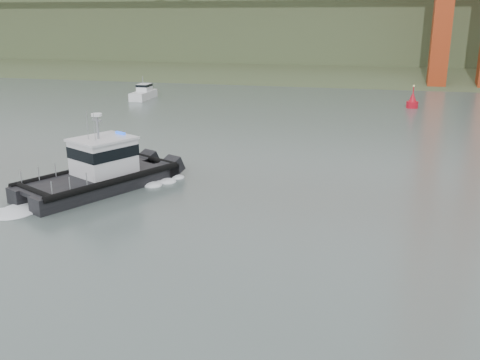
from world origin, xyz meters
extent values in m
plane|color=#485650|center=(0.00, 0.00, 0.00)|extent=(400.00, 400.00, 0.00)
cube|color=#3A4C2B|center=(0.00, 92.00, 0.00)|extent=(500.00, 44.72, 16.25)
cube|color=#3A4C2B|center=(0.00, 120.00, 6.00)|extent=(500.00, 70.00, 18.00)
cube|color=#3A4C2B|center=(0.00, 145.00, 11.00)|extent=(500.00, 60.00, 16.00)
cube|color=black|center=(-11.74, 9.71, 0.44)|extent=(6.38, 10.98, 1.26)
cube|color=black|center=(-9.20, 8.45, 0.44)|extent=(6.38, 10.98, 1.26)
cube|color=black|center=(-10.70, 8.61, 0.95)|extent=(8.22, 10.83, 0.26)
cube|color=silver|center=(-10.23, 9.55, 2.29)|extent=(4.52, 4.80, 2.42)
cube|color=black|center=(-10.23, 9.55, 2.72)|extent=(4.60, 4.89, 0.79)
cube|color=silver|center=(-10.23, 9.55, 3.58)|extent=(4.80, 5.08, 0.17)
cylinder|color=gray|center=(-10.38, 9.27, 4.44)|extent=(0.17, 0.17, 1.90)
cylinder|color=white|center=(-10.38, 9.27, 5.34)|extent=(0.74, 0.74, 0.19)
cube|color=white|center=(-25.83, 50.87, 0.52)|extent=(2.29, 6.34, 1.25)
cube|color=white|center=(-25.85, 51.39, 1.57)|extent=(1.75, 2.56, 1.25)
cube|color=black|center=(-25.85, 51.39, 1.99)|extent=(1.81, 2.62, 0.37)
cylinder|color=gray|center=(-25.83, 50.87, 2.72)|extent=(0.08, 0.08, 1.25)
cylinder|color=#B10C1A|center=(13.00, 52.18, 0.35)|extent=(1.57, 1.57, 1.05)
cone|color=#B10C1A|center=(13.00, 52.18, 1.40)|extent=(1.22, 1.22, 1.57)
cylinder|color=#B10C1A|center=(13.00, 52.18, 2.45)|extent=(0.14, 0.14, 0.87)
sphere|color=#E5D87F|center=(13.00, 52.18, 2.97)|extent=(0.26, 0.26, 0.26)
camera|label=1|loc=(8.28, -23.67, 11.76)|focal=40.00mm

